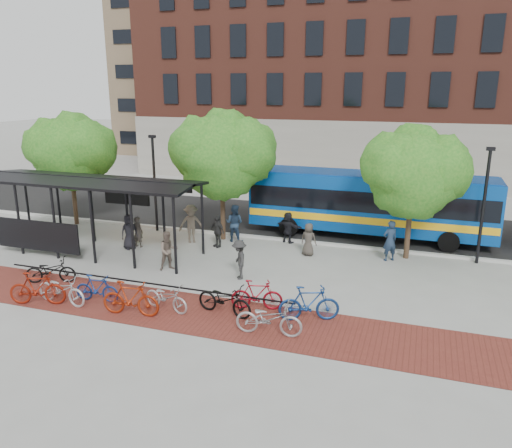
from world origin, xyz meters
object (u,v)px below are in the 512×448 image
(lamp_post_left, at_px, (155,180))
(bike_11, at_px, (309,303))
(tree_b, at_px, (224,152))
(bike_3, at_px, (97,288))
(bike_5, at_px, (130,298))
(pedestrian_4, at_px, (217,231))
(tree_c, at_px, (415,170))
(bike_8, at_px, (224,299))
(bike_2, at_px, (61,289))
(bike_0, at_px, (51,270))
(bike_9, at_px, (257,295))
(pedestrian_1, at_px, (138,232))
(bus, at_px, (370,201))
(pedestrian_8, at_px, (168,251))
(tree_a, at_px, (71,149))
(pedestrian_2, at_px, (234,223))
(bike_1, at_px, (37,288))
(pedestrian_6, at_px, (309,239))
(pedestrian_0, at_px, (129,232))
(bike_6, at_px, (166,297))
(bus_shelter, at_px, (87,189))
(pedestrian_9, at_px, (239,260))
(pedestrian_3, at_px, (191,224))
(bike_10, at_px, (269,318))
(lamp_post_right, at_px, (484,203))
(pedestrian_7, at_px, (390,241))
(pedestrian_5, at_px, (288,227))

(lamp_post_left, distance_m, bike_11, 13.06)
(tree_b, relative_size, bike_3, 3.83)
(bike_5, height_order, pedestrian_4, pedestrian_4)
(tree_c, height_order, bike_8, tree_c)
(bike_2, relative_size, bike_11, 1.04)
(bike_0, height_order, bike_3, bike_0)
(bike_9, distance_m, pedestrian_1, 9.09)
(bus, height_order, pedestrian_8, bus)
(tree_a, bearing_deg, pedestrian_2, -1.20)
(tree_c, bearing_deg, pedestrian_2, -178.63)
(pedestrian_4, bearing_deg, bike_1, -86.30)
(pedestrian_6, bearing_deg, tree_a, 4.47)
(bike_0, distance_m, pedestrian_0, 4.79)
(bike_6, height_order, pedestrian_6, pedestrian_6)
(bus_shelter, relative_size, bike_2, 4.96)
(lamp_post_left, relative_size, pedestrian_9, 3.16)
(tree_c, relative_size, pedestrian_2, 3.12)
(bus, relative_size, pedestrian_3, 6.33)
(tree_a, relative_size, pedestrian_1, 4.05)
(bike_8, distance_m, bike_10, 2.07)
(lamp_post_left, height_order, bike_11, lamp_post_left)
(bike_3, bearing_deg, pedestrian_9, -53.60)
(bike_1, relative_size, pedestrian_4, 1.30)
(bike_6, bearing_deg, pedestrian_8, 40.12)
(tree_a, xyz_separation_m, bike_5, (9.27, -9.19, -3.62))
(pedestrian_6, bearing_deg, pedestrian_8, 44.82)
(bus_shelter, xyz_separation_m, bike_5, (5.50, -5.37, -2.38))
(lamp_post_right, height_order, bike_6, lamp_post_right)
(pedestrian_6, relative_size, pedestrian_9, 0.94)
(bike_1, bearing_deg, bike_9, -91.53)
(bike_10, bearing_deg, pedestrian_0, 50.11)
(bike_3, relative_size, pedestrian_0, 1.00)
(bike_6, bearing_deg, pedestrian_9, -7.75)
(bike_10, relative_size, pedestrian_1, 1.40)
(pedestrian_1, bearing_deg, bike_8, 149.85)
(pedestrian_6, bearing_deg, bike_2, 57.52)
(bike_3, bearing_deg, pedestrian_1, 12.25)
(bike_6, bearing_deg, bike_8, -67.47)
(pedestrian_2, height_order, pedestrian_6, pedestrian_2)
(bike_6, bearing_deg, bike_9, -56.96)
(tree_a, relative_size, bike_11, 3.01)
(bike_3, bearing_deg, bike_10, -99.48)
(lamp_post_right, relative_size, bike_0, 2.63)
(pedestrian_8, distance_m, pedestrian_9, 3.20)
(pedestrian_3, bearing_deg, pedestrian_8, -111.59)
(bike_2, xyz_separation_m, bike_8, (5.86, 1.09, -0.01))
(lamp_post_right, distance_m, bike_11, 10.01)
(pedestrian_7, bearing_deg, pedestrian_1, -24.94)
(bike_6, distance_m, pedestrian_5, 9.11)
(pedestrian_7, bearing_deg, pedestrian_8, -8.62)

